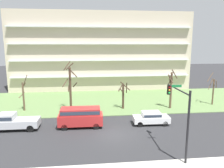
% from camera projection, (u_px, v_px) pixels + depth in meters
% --- Properties ---
extents(ground, '(160.00, 160.00, 0.00)m').
position_uv_depth(ground, '(115.00, 134.00, 23.51)').
color(ground, '#2D2D30').
extents(grass_lawn_strip, '(80.00, 16.00, 0.08)m').
position_uv_depth(grass_lawn_strip, '(105.00, 101.00, 37.19)').
color(grass_lawn_strip, '#66844C').
rests_on(grass_lawn_strip, ground).
extents(apartment_building, '(38.07, 13.94, 16.39)m').
position_uv_depth(apartment_building, '(100.00, 51.00, 49.85)').
color(apartment_building, beige).
rests_on(apartment_building, ground).
extents(tree_far_left, '(1.48, 0.87, 5.40)m').
position_uv_depth(tree_far_left, '(24.00, 95.00, 31.32)').
color(tree_far_left, brown).
rests_on(tree_far_left, ground).
extents(tree_left, '(2.23, 2.21, 7.33)m').
position_uv_depth(tree_left, '(70.00, 87.00, 30.94)').
color(tree_left, '#4C3828').
rests_on(tree_left, ground).
extents(tree_center, '(1.75, 1.77, 4.42)m').
position_uv_depth(tree_center, '(123.00, 95.00, 32.21)').
color(tree_center, '#423023').
rests_on(tree_center, ground).
extents(tree_right, '(1.48, 1.40, 6.18)m').
position_uv_depth(tree_right, '(171.00, 88.00, 32.32)').
color(tree_right, brown).
rests_on(tree_right, ground).
extents(tree_far_right, '(1.60, 1.60, 5.24)m').
position_uv_depth(tree_far_right, '(213.00, 90.00, 34.43)').
color(tree_far_right, brown).
rests_on(tree_far_right, ground).
extents(pickup_silver_near_left, '(5.41, 2.03, 1.95)m').
position_uv_depth(pickup_silver_near_left, '(13.00, 121.00, 24.57)').
color(pickup_silver_near_left, '#B7BABF').
rests_on(pickup_silver_near_left, ground).
extents(van_red_center_left, '(5.23, 2.08, 2.36)m').
position_uv_depth(van_red_center_left, '(81.00, 116.00, 25.30)').
color(van_red_center_left, '#B22828').
rests_on(van_red_center_left, ground).
extents(sedan_white_center_right, '(4.46, 1.95, 1.57)m').
position_uv_depth(sedan_white_center_right, '(151.00, 117.00, 26.29)').
color(sedan_white_center_right, white).
rests_on(sedan_white_center_right, ground).
extents(traffic_signal_mast, '(0.90, 4.83, 6.24)m').
position_uv_depth(traffic_signal_mast, '(180.00, 109.00, 18.37)').
color(traffic_signal_mast, black).
rests_on(traffic_signal_mast, ground).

